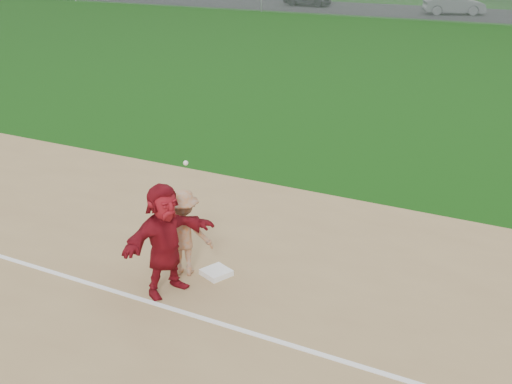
% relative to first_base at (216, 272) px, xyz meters
% --- Properties ---
extents(ground, '(160.00, 160.00, 0.00)m').
position_rel_first_base_xyz_m(ground, '(0.26, -0.50, -0.07)').
color(ground, '#11410C').
rests_on(ground, ground).
extents(foul_line, '(60.00, 0.10, 0.01)m').
position_rel_first_base_xyz_m(foul_line, '(0.26, -1.30, -0.04)').
color(foul_line, white).
rests_on(foul_line, infield_dirt).
extents(first_base, '(0.58, 0.58, 0.10)m').
position_rel_first_base_xyz_m(first_base, '(0.00, 0.00, 0.00)').
color(first_base, white).
rests_on(first_base, infield_dirt).
extents(base_runner, '(1.11, 1.88, 1.93)m').
position_rel_first_base_xyz_m(base_runner, '(-0.44, -0.86, 0.91)').
color(base_runner, maroon).
rests_on(base_runner, infield_dirt).
extents(car_mid, '(4.93, 3.37, 1.54)m').
position_rel_first_base_xyz_m(car_mid, '(-5.39, 44.48, 0.71)').
color(car_mid, '#505357').
rests_on(car_mid, parking_asphalt).
extents(first_base_play, '(1.15, 0.89, 2.21)m').
position_rel_first_base_xyz_m(first_base_play, '(-0.54, -0.18, 0.74)').
color(first_base_play, gray).
rests_on(first_base_play, infield_dirt).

